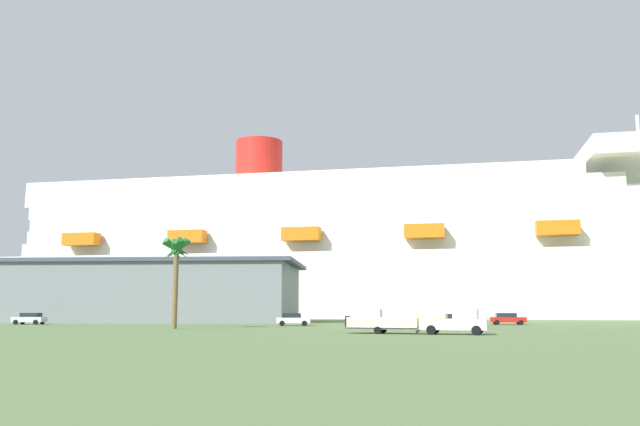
% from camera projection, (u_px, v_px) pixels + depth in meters
% --- Properties ---
extents(ground_plane, '(600.00, 600.00, 0.00)m').
position_uv_depth(ground_plane, '(362.00, 323.00, 101.60)').
color(ground_plane, '#567042').
extents(cruise_ship, '(220.80, 52.49, 50.42)m').
position_uv_depth(cruise_ship, '(378.00, 259.00, 149.30)').
color(cruise_ship, white).
rests_on(cruise_ship, ground_plane).
extents(terminal_building, '(70.72, 28.05, 9.71)m').
position_uv_depth(terminal_building, '(91.00, 292.00, 108.61)').
color(terminal_building, slate).
rests_on(terminal_building, ground_plane).
extents(pickup_truck, '(5.91, 3.24, 2.20)m').
position_uv_depth(pickup_truck, '(457.00, 322.00, 55.59)').
color(pickup_truck, white).
rests_on(pickup_truck, ground_plane).
extents(small_boat_on_trailer, '(8.66, 3.56, 2.15)m').
position_uv_depth(small_boat_on_trailer, '(392.00, 323.00, 57.39)').
color(small_boat_on_trailer, '#595960').
rests_on(small_boat_on_trailer, ground_plane).
extents(palm_tree, '(3.47, 3.40, 10.02)m').
position_uv_depth(palm_tree, '(176.00, 256.00, 72.38)').
color(palm_tree, brown).
rests_on(palm_tree, ground_plane).
extents(parked_car_silver_sedan, '(4.36, 2.08, 1.58)m').
position_uv_depth(parked_car_silver_sedan, '(30.00, 318.00, 89.81)').
color(parked_car_silver_sedan, silver).
rests_on(parked_car_silver_sedan, ground_plane).
extents(parked_car_red_hatchback, '(4.76, 2.08, 1.58)m').
position_uv_depth(parked_car_red_hatchback, '(507.00, 319.00, 88.33)').
color(parked_car_red_hatchback, red).
rests_on(parked_car_red_hatchback, ground_plane).
extents(parked_car_yellow_taxi, '(4.78, 2.35, 1.58)m').
position_uv_depth(parked_car_yellow_taxi, '(456.00, 320.00, 76.39)').
color(parked_car_yellow_taxi, yellow).
rests_on(parked_car_yellow_taxi, ground_plane).
extents(parked_car_white_van, '(4.54, 2.69, 1.58)m').
position_uv_depth(parked_car_white_van, '(293.00, 319.00, 83.10)').
color(parked_car_white_van, white).
rests_on(parked_car_white_van, ground_plane).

